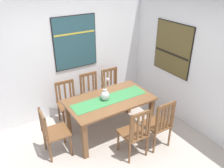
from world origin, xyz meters
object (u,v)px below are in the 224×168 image
(chair_4, at_px, (112,88))
(painting_on_back_wall, at_px, (75,42))
(dining_table, at_px, (110,105))
(painting_on_side_wall, at_px, (173,49))
(chair_0, at_px, (68,102))
(chair_3, at_px, (135,132))
(chair_2, at_px, (159,123))
(chair_5, at_px, (53,132))
(chair_1, at_px, (92,94))
(centerpiece_vase, at_px, (105,95))

(chair_4, xyz_separation_m, painting_on_back_wall, (-0.70, 0.32, 1.11))
(dining_table, relative_size, chair_4, 1.75)
(painting_on_side_wall, bearing_deg, chair_0, 159.92)
(chair_3, height_order, chair_4, chair_3)
(chair_0, height_order, chair_2, chair_2)
(painting_on_back_wall, relative_size, painting_on_side_wall, 1.03)
(dining_table, distance_m, painting_on_back_wall, 1.48)
(chair_2, height_order, chair_5, chair_2)
(painting_on_back_wall, height_order, painting_on_side_wall, painting_on_back_wall)
(chair_3, xyz_separation_m, chair_4, (0.53, 1.58, -0.02))
(chair_5, xyz_separation_m, painting_on_side_wall, (2.65, 0.00, 1.00))
(chair_0, distance_m, chair_3, 1.64)
(chair_2, bearing_deg, chair_1, 107.51)
(chair_4, bearing_deg, dining_table, -124.47)
(chair_1, relative_size, chair_4, 1.02)
(chair_4, bearing_deg, chair_5, -154.56)
(chair_5, bearing_deg, chair_2, -25.87)
(chair_1, distance_m, chair_4, 0.54)
(painting_on_back_wall, bearing_deg, chair_3, -85.16)
(chair_2, height_order, painting_on_side_wall, painting_on_side_wall)
(chair_0, height_order, painting_on_side_wall, painting_on_side_wall)
(centerpiece_vase, distance_m, chair_3, 0.88)
(dining_table, height_order, painting_on_side_wall, painting_on_side_wall)
(chair_0, distance_m, chair_1, 0.58)
(chair_1, relative_size, painting_on_side_wall, 0.87)
(chair_0, distance_m, chair_2, 1.91)
(chair_2, bearing_deg, dining_table, 123.54)
(centerpiece_vase, bearing_deg, dining_table, -8.71)
(dining_table, xyz_separation_m, chair_4, (0.56, 0.81, -0.16))
(painting_on_back_wall, xyz_separation_m, painting_on_side_wall, (1.65, -1.12, -0.11))
(painting_on_back_wall, distance_m, painting_on_side_wall, 2.00)
(chair_0, bearing_deg, centerpiece_vase, -58.46)
(chair_5, bearing_deg, chair_0, 52.37)
(chair_3, bearing_deg, painting_on_back_wall, 94.84)
(chair_1, height_order, chair_4, chair_1)
(chair_1, bearing_deg, centerpiece_vase, -98.09)
(dining_table, height_order, centerpiece_vase, centerpiece_vase)
(painting_on_side_wall, bearing_deg, chair_3, -152.35)
(chair_0, relative_size, chair_4, 0.99)
(painting_on_back_wall, bearing_deg, painting_on_side_wall, -34.20)
(dining_table, relative_size, chair_1, 1.72)
(chair_2, xyz_separation_m, chair_3, (-0.51, 0.03, -0.01))
(chair_1, xyz_separation_m, chair_3, (0.00, -1.58, 0.02))
(chair_0, height_order, chair_1, chair_1)
(chair_0, bearing_deg, painting_on_side_wall, -20.08)
(chair_2, bearing_deg, painting_on_back_wall, 109.07)
(chair_5, relative_size, painting_on_back_wall, 0.82)
(dining_table, bearing_deg, chair_0, 125.79)
(painting_on_side_wall, bearing_deg, chair_2, -140.40)
(dining_table, relative_size, chair_0, 1.77)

